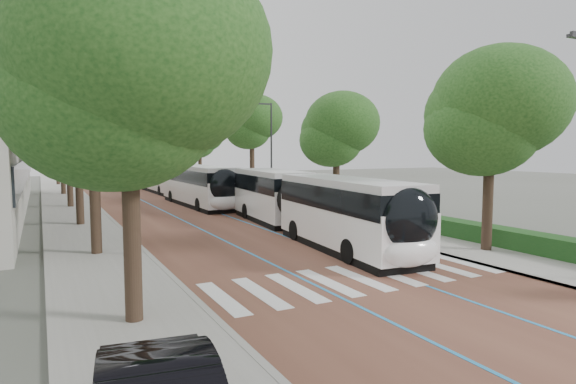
{
  "coord_description": "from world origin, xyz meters",
  "views": [
    {
      "loc": [
        -9.49,
        -12.41,
        4.45
      ],
      "look_at": [
        1.25,
        8.39,
        2.4
      ],
      "focal_mm": 30.0,
      "sensor_mm": 36.0,
      "label": 1
    }
  ],
  "objects": [
    {
      "name": "ground",
      "position": [
        0.0,
        0.0,
        0.0
      ],
      "size": [
        160.0,
        160.0,
        0.0
      ],
      "primitive_type": "plane",
      "color": "#51544C",
      "rests_on": "ground"
    },
    {
      "name": "road",
      "position": [
        0.0,
        40.0,
        0.01
      ],
      "size": [
        11.0,
        140.0,
        0.02
      ],
      "primitive_type": "cube",
      "color": "brown",
      "rests_on": "ground"
    },
    {
      "name": "sidewalk_left",
      "position": [
        -7.5,
        40.0,
        0.06
      ],
      "size": [
        4.0,
        140.0,
        0.12
      ],
      "primitive_type": "cube",
      "color": "gray",
      "rests_on": "ground"
    },
    {
      "name": "sidewalk_right",
      "position": [
        7.5,
        40.0,
        0.06
      ],
      "size": [
        4.0,
        140.0,
        0.12
      ],
      "primitive_type": "cube",
      "color": "gray",
      "rests_on": "ground"
    },
    {
      "name": "kerb_left",
      "position": [
        -5.6,
        40.0,
        0.06
      ],
      "size": [
        0.2,
        140.0,
        0.14
      ],
      "primitive_type": "cube",
      "color": "gray",
      "rests_on": "ground"
    },
    {
      "name": "kerb_right",
      "position": [
        5.6,
        40.0,
        0.06
      ],
      "size": [
        0.2,
        140.0,
        0.14
      ],
      "primitive_type": "cube",
      "color": "gray",
      "rests_on": "ground"
    },
    {
      "name": "zebra_crossing",
      "position": [
        0.2,
        1.0,
        0.03
      ],
      "size": [
        10.55,
        3.6,
        0.01
      ],
      "color": "silver",
      "rests_on": "ground"
    },
    {
      "name": "lane_line_left",
      "position": [
        -1.6,
        40.0,
        0.02
      ],
      "size": [
        0.12,
        126.0,
        0.01
      ],
      "primitive_type": "cube",
      "color": "#2786C6",
      "rests_on": "road"
    },
    {
      "name": "lane_line_right",
      "position": [
        1.6,
        40.0,
        0.02
      ],
      "size": [
        0.12,
        126.0,
        0.01
      ],
      "primitive_type": "cube",
      "color": "#2786C6",
      "rests_on": "road"
    },
    {
      "name": "hedge",
      "position": [
        9.1,
        0.0,
        0.52
      ],
      "size": [
        1.2,
        14.0,
        0.8
      ],
      "primitive_type": "cube",
      "color": "#184519",
      "rests_on": "sidewalk_right"
    },
    {
      "name": "streetlight_far",
      "position": [
        6.62,
        22.0,
        4.82
      ],
      "size": [
        1.82,
        0.2,
        8.0
      ],
      "color": "#2D2D2F",
      "rests_on": "sidewalk_right"
    },
    {
      "name": "lamp_post_left",
      "position": [
        -6.1,
        8.0,
        4.12
      ],
      "size": [
        0.14,
        0.14,
        8.0
      ],
      "primitive_type": "cylinder",
      "color": "#2D2D2F",
      "rests_on": "sidewalk_left"
    },
    {
      "name": "trees_left",
      "position": [
        -7.5,
        23.5,
        6.5
      ],
      "size": [
        6.43,
        60.94,
        9.58
      ],
      "color": "black",
      "rests_on": "ground"
    },
    {
      "name": "trees_right",
      "position": [
        7.7,
        21.03,
        5.98
      ],
      "size": [
        5.69,
        47.52,
        8.86
      ],
      "color": "black",
      "rests_on": "ground"
    },
    {
      "name": "lead_bus",
      "position": [
        2.79,
        8.91,
        1.63
      ],
      "size": [
        4.05,
        18.54,
        3.2
      ],
      "rotation": [
        0.0,
        0.0,
        -0.09
      ],
      "color": "black",
      "rests_on": "ground"
    },
    {
      "name": "bus_queued_0",
      "position": [
        1.69,
        24.45,
        1.62
      ],
      "size": [
        2.81,
        12.45,
        3.2
      ],
      "rotation": [
        0.0,
        0.0,
        0.02
      ],
      "color": "white",
      "rests_on": "ground"
    },
    {
      "name": "bus_queued_1",
      "position": [
        1.97,
        38.24,
        1.62
      ],
      "size": [
        2.78,
        12.45,
        3.2
      ],
      "rotation": [
        0.0,
        0.0,
        0.02
      ],
      "color": "white",
      "rests_on": "ground"
    }
  ]
}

